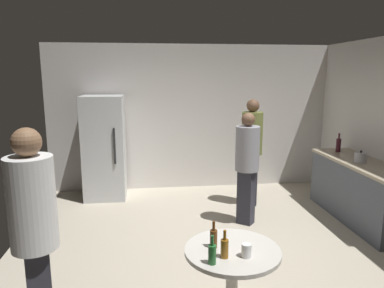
{
  "coord_description": "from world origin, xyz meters",
  "views": [
    {
      "loc": [
        -0.81,
        -4.0,
        2.16
      ],
      "look_at": [
        -0.29,
        0.25,
        1.31
      ],
      "focal_mm": 33.24,
      "sensor_mm": 36.0,
      "label": 1
    }
  ],
  "objects_px": {
    "kettle": "(361,157)",
    "person_in_white_shirt": "(34,226)",
    "person_in_olive_shirt": "(252,144)",
    "wine_bottle_on_counter": "(338,145)",
    "beer_bottle_green": "(212,254)",
    "beer_bottle_amber": "(225,248)",
    "person_in_gray_shirt": "(247,160)",
    "refrigerator": "(104,148)",
    "beer_bottle_brown": "(214,238)",
    "plastic_cup_white": "(246,250)",
    "foreground_table": "(232,261)"
  },
  "relations": [
    {
      "from": "kettle",
      "to": "person_in_gray_shirt",
      "type": "bearing_deg",
      "value": 176.39
    },
    {
      "from": "person_in_gray_shirt",
      "to": "person_in_olive_shirt",
      "type": "relative_size",
      "value": 0.92
    },
    {
      "from": "foreground_table",
      "to": "beer_bottle_brown",
      "type": "xyz_separation_m",
      "value": [
        -0.15,
        0.05,
        0.19
      ]
    },
    {
      "from": "refrigerator",
      "to": "beer_bottle_amber",
      "type": "bearing_deg",
      "value": -69.83
    },
    {
      "from": "beer_bottle_green",
      "to": "person_in_olive_shirt",
      "type": "relative_size",
      "value": 0.13
    },
    {
      "from": "beer_bottle_brown",
      "to": "person_in_white_shirt",
      "type": "relative_size",
      "value": 0.13
    },
    {
      "from": "plastic_cup_white",
      "to": "person_in_gray_shirt",
      "type": "xyz_separation_m",
      "value": [
        0.64,
        2.27,
        0.16
      ]
    },
    {
      "from": "person_in_white_shirt",
      "to": "person_in_olive_shirt",
      "type": "relative_size",
      "value": 1.01
    },
    {
      "from": "foreground_table",
      "to": "beer_bottle_amber",
      "type": "xyz_separation_m",
      "value": [
        -0.1,
        -0.13,
        0.19
      ]
    },
    {
      "from": "person_in_olive_shirt",
      "to": "wine_bottle_on_counter",
      "type": "bearing_deg",
      "value": 102.48
    },
    {
      "from": "foreground_table",
      "to": "beer_bottle_amber",
      "type": "distance_m",
      "value": 0.25
    },
    {
      "from": "kettle",
      "to": "person_in_olive_shirt",
      "type": "relative_size",
      "value": 0.14
    },
    {
      "from": "beer_bottle_brown",
      "to": "person_in_olive_shirt",
      "type": "bearing_deg",
      "value": 67.89
    },
    {
      "from": "refrigerator",
      "to": "wine_bottle_on_counter",
      "type": "bearing_deg",
      "value": -11.89
    },
    {
      "from": "beer_bottle_brown",
      "to": "plastic_cup_white",
      "type": "bearing_deg",
      "value": -39.62
    },
    {
      "from": "wine_bottle_on_counter",
      "to": "person_in_white_shirt",
      "type": "height_order",
      "value": "person_in_white_shirt"
    },
    {
      "from": "kettle",
      "to": "plastic_cup_white",
      "type": "height_order",
      "value": "kettle"
    },
    {
      "from": "foreground_table",
      "to": "person_in_gray_shirt",
      "type": "height_order",
      "value": "person_in_gray_shirt"
    },
    {
      "from": "wine_bottle_on_counter",
      "to": "beer_bottle_green",
      "type": "height_order",
      "value": "wine_bottle_on_counter"
    },
    {
      "from": "beer_bottle_amber",
      "to": "person_in_gray_shirt",
      "type": "bearing_deg",
      "value": 70.28
    },
    {
      "from": "beer_bottle_amber",
      "to": "plastic_cup_white",
      "type": "relative_size",
      "value": 2.09
    },
    {
      "from": "foreground_table",
      "to": "plastic_cup_white",
      "type": "bearing_deg",
      "value": -60.82
    },
    {
      "from": "foreground_table",
      "to": "beer_bottle_green",
      "type": "distance_m",
      "value": 0.35
    },
    {
      "from": "beer_bottle_green",
      "to": "person_in_white_shirt",
      "type": "distance_m",
      "value": 1.34
    },
    {
      "from": "refrigerator",
      "to": "wine_bottle_on_counter",
      "type": "xyz_separation_m",
      "value": [
        3.87,
        -0.82,
        0.12
      ]
    },
    {
      "from": "refrigerator",
      "to": "beer_bottle_amber",
      "type": "relative_size",
      "value": 7.83
    },
    {
      "from": "kettle",
      "to": "beer_bottle_amber",
      "type": "distance_m",
      "value": 3.29
    },
    {
      "from": "kettle",
      "to": "foreground_table",
      "type": "height_order",
      "value": "kettle"
    },
    {
      "from": "kettle",
      "to": "beer_bottle_amber",
      "type": "height_order",
      "value": "kettle"
    },
    {
      "from": "refrigerator",
      "to": "wine_bottle_on_counter",
      "type": "height_order",
      "value": "refrigerator"
    },
    {
      "from": "wine_bottle_on_counter",
      "to": "person_in_gray_shirt",
      "type": "xyz_separation_m",
      "value": [
        -1.71,
        -0.6,
        -0.07
      ]
    },
    {
      "from": "wine_bottle_on_counter",
      "to": "plastic_cup_white",
      "type": "relative_size",
      "value": 2.82
    },
    {
      "from": "kettle",
      "to": "person_in_white_shirt",
      "type": "bearing_deg",
      "value": -151.68
    },
    {
      "from": "refrigerator",
      "to": "person_in_olive_shirt",
      "type": "xyz_separation_m",
      "value": [
        2.45,
        -0.67,
        0.14
      ]
    },
    {
      "from": "beer_bottle_brown",
      "to": "person_in_white_shirt",
      "type": "bearing_deg",
      "value": -174.79
    },
    {
      "from": "foreground_table",
      "to": "person_in_olive_shirt",
      "type": "distance_m",
      "value": 3.08
    },
    {
      "from": "foreground_table",
      "to": "wine_bottle_on_counter",
      "type": "bearing_deg",
      "value": 48.45
    },
    {
      "from": "wine_bottle_on_counter",
      "to": "foreground_table",
      "type": "xyz_separation_m",
      "value": [
        -2.42,
        -2.73,
        -0.39
      ]
    },
    {
      "from": "beer_bottle_green",
      "to": "person_in_white_shirt",
      "type": "height_order",
      "value": "person_in_white_shirt"
    },
    {
      "from": "person_in_white_shirt",
      "to": "beer_bottle_green",
      "type": "bearing_deg",
      "value": -23.97
    },
    {
      "from": "kettle",
      "to": "beer_bottle_brown",
      "type": "height_order",
      "value": "kettle"
    },
    {
      "from": "beer_bottle_amber",
      "to": "beer_bottle_brown",
      "type": "xyz_separation_m",
      "value": [
        -0.05,
        0.18,
        0.0
      ]
    },
    {
      "from": "person_in_gray_shirt",
      "to": "person_in_olive_shirt",
      "type": "bearing_deg",
      "value": -160.4
    },
    {
      "from": "wine_bottle_on_counter",
      "to": "beer_bottle_green",
      "type": "distance_m",
      "value": 3.95
    },
    {
      "from": "beer_bottle_brown",
      "to": "plastic_cup_white",
      "type": "xyz_separation_m",
      "value": [
        0.23,
        -0.19,
        -0.03
      ]
    },
    {
      "from": "beer_bottle_brown",
      "to": "person_in_olive_shirt",
      "type": "relative_size",
      "value": 0.13
    },
    {
      "from": "foreground_table",
      "to": "beer_bottle_brown",
      "type": "height_order",
      "value": "beer_bottle_brown"
    },
    {
      "from": "kettle",
      "to": "plastic_cup_white",
      "type": "relative_size",
      "value": 2.22
    },
    {
      "from": "beer_bottle_brown",
      "to": "person_in_gray_shirt",
      "type": "relative_size",
      "value": 0.14
    },
    {
      "from": "person_in_olive_shirt",
      "to": "beer_bottle_green",
      "type": "bearing_deg",
      "value": -3.0
    }
  ]
}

